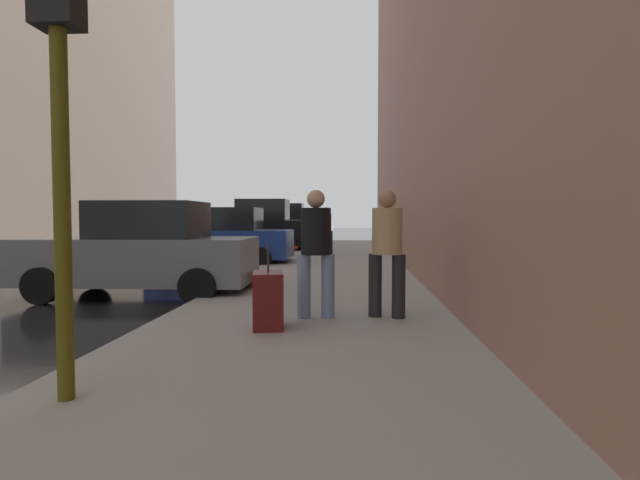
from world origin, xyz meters
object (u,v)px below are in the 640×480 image
object	(u,v)px
parked_blue_sedan	(223,238)
parked_black_suv	(260,228)
pedestrian_in_jeans	(316,247)
parked_red_hatchback	(296,227)
parked_gray_coupe	(143,252)
fire_hydrant	(291,246)
parked_bronze_suv	(281,226)
pedestrian_in_red_jacket	(326,228)
traffic_light	(59,41)
rolling_suitcase	(268,300)
parked_white_van	(305,223)
duffel_bag	(256,279)
pedestrian_in_tan_coat	(387,247)

from	to	relation	value
parked_blue_sedan	parked_black_suv	world-z (taller)	parked_black_suv
parked_black_suv	pedestrian_in_jeans	bearing A→B (deg)	-76.29
parked_red_hatchback	parked_blue_sedan	bearing A→B (deg)	-90.00
parked_gray_coupe	fire_hydrant	bearing A→B (deg)	77.33
parked_bronze_suv	pedestrian_in_red_jacket	size ratio (longest dim) A/B	2.71
parked_blue_sedan	parked_bronze_suv	size ratio (longest dim) A/B	0.91
parked_gray_coupe	fire_hydrant	xyz separation A→B (m)	(1.80, 8.03, -0.35)
fire_hydrant	traffic_light	distance (m)	13.83
parked_black_suv	rolling_suitcase	distance (m)	15.16
traffic_light	parked_gray_coupe	bearing A→B (deg)	108.25
parked_black_suv	parked_white_van	world-z (taller)	same
pedestrian_in_jeans	duffel_bag	world-z (taller)	pedestrian_in_jeans
traffic_light	pedestrian_in_jeans	distance (m)	3.87
rolling_suitcase	traffic_light	bearing A→B (deg)	-113.71
parked_bronze_suv	pedestrian_in_jeans	distance (m)	20.90
pedestrian_in_red_jacket	parked_black_suv	bearing A→B (deg)	136.04
rolling_suitcase	duffel_bag	xyz separation A→B (m)	(-0.88, 3.64, -0.20)
pedestrian_in_jeans	pedestrian_in_tan_coat	distance (m)	0.95
parked_blue_sedan	traffic_light	xyz separation A→B (m)	(1.85, -11.47, 1.91)
parked_gray_coupe	parked_bronze_suv	bearing A→B (deg)	90.00
parked_white_van	pedestrian_in_tan_coat	xyz separation A→B (m)	(4.42, -33.73, 0.07)
parked_gray_coupe	parked_black_suv	size ratio (longest dim) A/B	0.92
fire_hydrant	duffel_bag	world-z (taller)	fire_hydrant
fire_hydrant	parked_black_suv	bearing A→B (deg)	116.13
parked_blue_sedan	duffel_bag	bearing A→B (deg)	-68.98
pedestrian_in_jeans	pedestrian_in_red_jacket	world-z (taller)	same
fire_hydrant	parked_red_hatchback	bearing A→B (deg)	96.07
parked_white_van	rolling_suitcase	distance (m)	34.60
parked_gray_coupe	parked_black_suv	distance (m)	11.70
parked_black_suv	duffel_bag	world-z (taller)	parked_black_suv
parked_white_van	pedestrian_in_tan_coat	bearing A→B (deg)	-82.54
fire_hydrant	traffic_light	bearing A→B (deg)	-89.79
fire_hydrant	traffic_light	size ratio (longest dim) A/B	0.20
parked_red_hatchback	parked_white_van	xyz separation A→B (m)	(-0.00, 6.31, 0.18)
parked_bronze_suv	parked_black_suv	bearing A→B (deg)	-90.00
parked_black_suv	traffic_light	distance (m)	17.51
parked_black_suv	parked_bronze_suv	world-z (taller)	same
parked_bronze_suv	rolling_suitcase	world-z (taller)	parked_bronze_suv
parked_blue_sedan	rolling_suitcase	bearing A→B (deg)	-71.94
parked_gray_coupe	pedestrian_in_red_jacket	world-z (taller)	pedestrian_in_red_jacket
fire_hydrant	pedestrian_in_tan_coat	distance (m)	10.78
pedestrian_in_jeans	parked_blue_sedan	bearing A→B (deg)	112.54
pedestrian_in_jeans	parked_red_hatchback	bearing A→B (deg)	97.19
rolling_suitcase	parked_blue_sedan	bearing A→B (deg)	108.06
parked_red_hatchback	traffic_light	world-z (taller)	traffic_light
parked_gray_coupe	parked_red_hatchback	xyz separation A→B (m)	(0.00, 25.00, 0.00)
traffic_light	duffel_bag	size ratio (longest dim) A/B	8.18
traffic_light	duffel_bag	xyz separation A→B (m)	(0.21, 6.10, -2.47)
parked_bronze_suv	pedestrian_in_red_jacket	xyz separation A→B (m)	(2.97, -9.26, 0.07)
parked_red_hatchback	parked_black_suv	bearing A→B (deg)	-90.00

